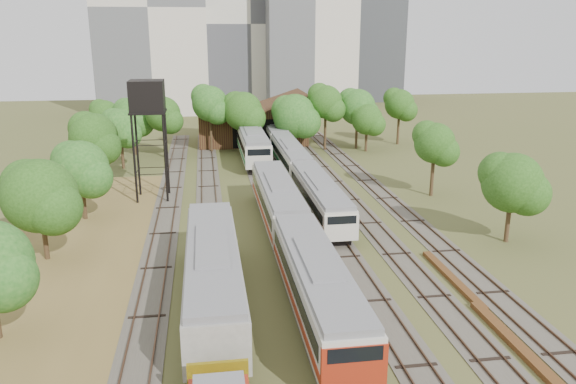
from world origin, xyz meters
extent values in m
plane|color=#475123|center=(0.00, 0.00, 0.00)|extent=(240.00, 240.00, 0.00)
cube|color=brown|center=(-18.00, 8.00, 0.02)|extent=(14.00, 60.00, 0.04)
cube|color=#4C473D|center=(-12.00, 25.00, 0.03)|extent=(2.60, 80.00, 0.06)
cube|color=#472D1E|center=(-12.72, 25.00, 0.12)|extent=(0.08, 80.00, 0.14)
cube|color=#472D1E|center=(-11.28, 25.00, 0.12)|extent=(0.08, 80.00, 0.14)
cube|color=#4C473D|center=(-8.00, 25.00, 0.03)|extent=(2.60, 80.00, 0.06)
cube|color=#472D1E|center=(-8.72, 25.00, 0.12)|extent=(0.08, 80.00, 0.14)
cube|color=#472D1E|center=(-7.28, 25.00, 0.12)|extent=(0.08, 80.00, 0.14)
cube|color=#4C473D|center=(-2.00, 25.00, 0.03)|extent=(2.60, 80.00, 0.06)
cube|color=#472D1E|center=(-2.72, 25.00, 0.12)|extent=(0.08, 80.00, 0.14)
cube|color=#472D1E|center=(-1.28, 25.00, 0.12)|extent=(0.08, 80.00, 0.14)
cube|color=#4C473D|center=(2.00, 25.00, 0.03)|extent=(2.60, 80.00, 0.06)
cube|color=#472D1E|center=(1.28, 25.00, 0.12)|extent=(0.08, 80.00, 0.14)
cube|color=#472D1E|center=(2.72, 25.00, 0.12)|extent=(0.08, 80.00, 0.14)
cube|color=#4C473D|center=(6.00, 25.00, 0.03)|extent=(2.60, 80.00, 0.06)
cube|color=#472D1E|center=(5.28, 25.00, 0.12)|extent=(0.08, 80.00, 0.14)
cube|color=#472D1E|center=(6.72, 25.00, 0.12)|extent=(0.08, 80.00, 0.14)
cube|color=#4C473D|center=(10.00, 25.00, 0.03)|extent=(2.60, 80.00, 0.06)
cube|color=#472D1E|center=(9.28, 25.00, 0.12)|extent=(0.08, 80.00, 0.14)
cube|color=#472D1E|center=(10.72, 25.00, 0.12)|extent=(0.08, 80.00, 0.14)
cube|color=black|center=(-2.00, 1.78, 0.41)|extent=(2.26, 15.64, 0.82)
cube|color=beige|center=(-2.00, 1.78, 2.11)|extent=(2.98, 17.00, 2.57)
cube|color=black|center=(-2.00, 1.78, 2.41)|extent=(3.04, 15.64, 0.87)
cube|color=slate|center=(-2.00, 1.78, 3.58)|extent=(2.74, 16.66, 0.37)
cube|color=maroon|center=(-2.00, 1.78, 1.39)|extent=(3.04, 16.66, 0.46)
cube|color=maroon|center=(-2.00, -6.67, 1.98)|extent=(3.02, 0.25, 2.31)
cube|color=black|center=(-2.00, 19.28, 0.41)|extent=(2.26, 15.64, 0.82)
cube|color=beige|center=(-2.00, 19.28, 2.11)|extent=(2.98, 17.00, 2.57)
cube|color=black|center=(-2.00, 19.28, 2.41)|extent=(3.04, 15.64, 0.87)
cube|color=slate|center=(-2.00, 19.28, 3.58)|extent=(2.74, 16.66, 0.37)
cube|color=maroon|center=(-2.00, 19.28, 1.39)|extent=(3.04, 16.66, 0.46)
cube|color=black|center=(2.00, 20.50, 0.37)|extent=(2.04, 15.64, 0.74)
cube|color=beige|center=(2.00, 20.50, 1.90)|extent=(2.69, 17.00, 2.32)
cube|color=black|center=(2.00, 20.50, 2.18)|extent=(2.75, 15.64, 0.79)
cube|color=slate|center=(2.00, 20.50, 3.23)|extent=(2.48, 16.66, 0.33)
cube|color=#1A692E|center=(2.00, 20.50, 1.25)|extent=(2.75, 16.66, 0.42)
cube|color=beige|center=(2.00, 12.05, 1.79)|extent=(2.73, 0.25, 2.09)
cube|color=black|center=(2.00, 38.00, 0.37)|extent=(2.04, 15.64, 0.74)
cube|color=beige|center=(2.00, 38.00, 1.90)|extent=(2.69, 17.00, 2.32)
cube|color=black|center=(2.00, 38.00, 2.18)|extent=(2.75, 15.64, 0.79)
cube|color=slate|center=(2.00, 38.00, 3.23)|extent=(2.48, 16.66, 0.33)
cube|color=#1A692E|center=(2.00, 38.00, 1.25)|extent=(2.75, 16.66, 0.42)
cube|color=black|center=(2.00, 55.50, 0.37)|extent=(2.04, 15.64, 0.74)
cube|color=beige|center=(2.00, 55.50, 1.90)|extent=(2.69, 17.00, 2.32)
cube|color=black|center=(2.00, 55.50, 2.18)|extent=(2.75, 15.64, 0.79)
cube|color=slate|center=(2.00, 55.50, 3.23)|extent=(2.48, 16.66, 0.33)
cube|color=#1A692E|center=(2.00, 55.50, 1.25)|extent=(2.75, 16.66, 0.42)
cube|color=black|center=(-2.00, 44.02, 0.44)|extent=(2.41, 14.72, 0.87)
cube|color=beige|center=(-2.00, 44.02, 2.24)|extent=(3.17, 16.00, 2.73)
cube|color=black|center=(-2.00, 44.02, 2.57)|extent=(3.23, 14.72, 0.93)
cube|color=slate|center=(-2.00, 44.02, 3.81)|extent=(2.92, 15.68, 0.39)
cube|color=#1A692E|center=(-2.00, 44.02, 1.48)|extent=(3.23, 15.68, 0.49)
cube|color=beige|center=(-2.00, 36.07, 2.10)|extent=(3.21, 0.25, 2.46)
cube|color=gold|center=(-8.00, -6.05, 1.60)|extent=(2.69, 0.20, 1.80)
cube|color=black|center=(-8.00, 4.00, 0.44)|extent=(2.43, 16.56, 0.88)
cube|color=gray|center=(-8.00, 4.00, 2.27)|extent=(3.21, 18.00, 2.76)
cube|color=black|center=(-8.00, 4.00, 2.60)|extent=(3.27, 16.56, 0.94)
cube|color=slate|center=(-8.00, 4.00, 3.85)|extent=(2.95, 17.64, 0.40)
cylinder|color=black|center=(-15.05, 27.22, 4.38)|extent=(0.22, 0.22, 8.75)
cylinder|color=black|center=(-12.10, 27.22, 4.38)|extent=(0.22, 0.22, 8.75)
cylinder|color=black|center=(-15.05, 30.18, 4.38)|extent=(0.22, 0.22, 8.75)
cylinder|color=black|center=(-12.10, 30.18, 4.38)|extent=(0.22, 0.22, 8.75)
cube|color=black|center=(-13.57, 28.70, 8.85)|extent=(3.45, 3.45, 0.20)
cube|color=black|center=(-13.57, 28.70, 10.43)|extent=(3.28, 3.28, 2.95)
cube|color=brown|center=(8.00, -3.24, 0.16)|extent=(0.65, 9.72, 0.32)
cube|color=brown|center=(8.20, 5.45, 0.15)|extent=(0.57, 9.18, 0.30)
cube|color=#341B13|center=(-1.00, 58.00, 2.75)|extent=(16.00, 11.00, 5.50)
cube|color=#341B13|center=(-5.00, 58.00, 6.10)|extent=(8.45, 11.55, 2.96)
cube|color=#341B13|center=(3.00, 58.00, 6.10)|extent=(8.45, 11.55, 2.96)
cube|color=black|center=(-1.00, 52.55, 2.20)|extent=(6.40, 0.15, 4.12)
cylinder|color=#382616|center=(-20.19, 13.47, 1.94)|extent=(0.36, 0.36, 3.88)
sphere|color=#1F4813|center=(-20.19, 13.47, 4.94)|extent=(5.41, 5.41, 5.41)
cylinder|color=#382616|center=(-19.20, 22.80, 1.85)|extent=(0.36, 0.36, 3.70)
sphere|color=#1F4813|center=(-19.20, 22.80, 4.71)|extent=(5.00, 5.00, 5.00)
cylinder|color=#382616|center=(-19.31, 30.61, 2.41)|extent=(0.36, 0.36, 4.82)
sphere|color=#1F4813|center=(-19.31, 30.61, 6.14)|extent=(4.86, 4.86, 4.86)
cylinder|color=#382616|center=(-18.37, 42.65, 2.02)|extent=(0.36, 0.36, 4.03)
sphere|color=#1F4813|center=(-18.37, 42.65, 5.13)|extent=(4.60, 4.60, 4.60)
cylinder|color=#382616|center=(-21.88, 53.36, 2.05)|extent=(0.36, 0.36, 4.11)
sphere|color=#1F4813|center=(-21.88, 53.36, 5.23)|extent=(4.15, 4.15, 4.15)
cylinder|color=#382616|center=(-17.82, 50.80, 2.07)|extent=(0.36, 0.36, 4.14)
sphere|color=#1F4813|center=(-17.82, 50.80, 5.27)|extent=(5.09, 5.09, 5.09)
cylinder|color=#382616|center=(-13.56, 48.42, 2.31)|extent=(0.36, 0.36, 4.63)
sphere|color=#1F4813|center=(-13.56, 48.42, 5.89)|extent=(4.66, 4.66, 4.66)
cylinder|color=#382616|center=(-7.29, 51.42, 2.67)|extent=(0.36, 0.36, 5.33)
sphere|color=#1F4813|center=(-7.29, 51.42, 6.79)|extent=(4.96, 4.96, 4.96)
cylinder|color=#382616|center=(-2.80, 50.07, 2.29)|extent=(0.36, 0.36, 4.57)
sphere|color=#1F4813|center=(-2.80, 50.07, 5.82)|extent=(5.40, 5.40, 5.40)
cylinder|color=#382616|center=(4.49, 50.12, 1.96)|extent=(0.36, 0.36, 3.92)
sphere|color=#1F4813|center=(4.49, 50.12, 4.99)|extent=(6.19, 6.19, 6.19)
cylinder|color=#382616|center=(8.92, 50.20, 2.71)|extent=(0.36, 0.36, 5.41)
sphere|color=#1F4813|center=(8.92, 50.20, 6.89)|extent=(4.72, 4.72, 4.72)
cylinder|color=#382616|center=(13.66, 50.55, 2.37)|extent=(0.36, 0.36, 4.74)
sphere|color=#1F4813|center=(13.66, 50.55, 6.04)|extent=(5.17, 5.17, 5.17)
cylinder|color=#382616|center=(20.76, 52.79, 2.38)|extent=(0.36, 0.36, 4.76)
sphere|color=#1F4813|center=(20.76, 52.79, 6.05)|extent=(4.43, 4.43, 4.43)
cylinder|color=#382616|center=(15.69, 11.82, 1.94)|extent=(0.36, 0.36, 3.88)
sphere|color=#1F4813|center=(15.69, 11.82, 4.94)|extent=(4.77, 4.77, 4.77)
cylinder|color=#382616|center=(14.88, 25.45, 2.18)|extent=(0.36, 0.36, 4.36)
sphere|color=#1F4813|center=(14.88, 25.45, 5.55)|extent=(4.14, 4.14, 4.14)
cylinder|color=#382616|center=(14.50, 48.35, 1.80)|extent=(0.36, 0.36, 3.60)
sphere|color=#1F4813|center=(14.50, 48.35, 4.58)|extent=(4.37, 4.37, 4.37)
cube|color=beige|center=(-18.00, 95.00, 21.00)|extent=(22.00, 16.00, 42.00)
cube|color=beige|center=(2.00, 100.00, 18.00)|extent=(20.00, 18.00, 36.00)
cube|color=#393B3F|center=(34.00, 110.00, 14.00)|extent=(12.00, 12.00, 28.00)
camera|label=1|loc=(-8.14, -27.78, 16.36)|focal=35.00mm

